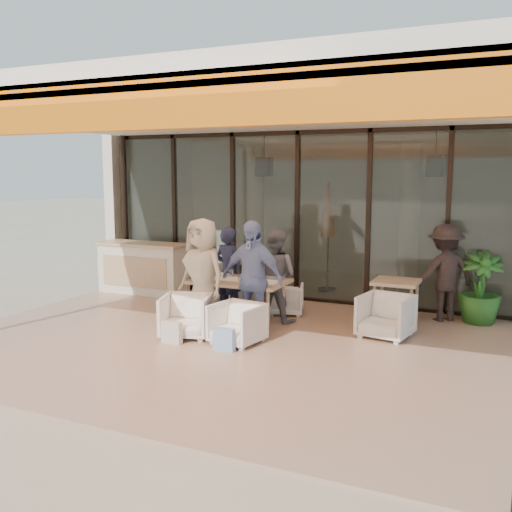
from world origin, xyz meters
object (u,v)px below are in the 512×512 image
Objects in this scene: host_counter at (143,268)px; diner_cream at (203,275)px; diner_grey at (275,276)px; side_table at (396,287)px; standing_woman at (445,273)px; chair_near_left at (186,314)px; diner_navy at (229,272)px; side_chair at (386,314)px; potted_palm at (480,288)px; diner_periwinkle at (252,279)px; chair_far_left at (242,294)px; chair_far_right at (286,298)px; dining_table at (240,283)px; chair_near_right at (237,322)px.

host_counter is 1.06× the size of diner_cream.
side_table is at bearing -159.12° from diner_grey.
standing_woman reaches higher than diner_grey.
chair_near_left is 0.44× the size of standing_woman.
diner_navy is 2.10× the size of side_chair.
chair_near_left is 0.47× the size of diner_navy.
potted_palm reaches higher than side_table.
diner_cream is 1.00× the size of diner_periwinkle.
side_table is at bearing 99.63° from side_chair.
potted_palm reaches higher than side_chair.
side_table is (1.86, 0.53, -0.13)m from diner_grey.
host_counter is 2.46m from chair_far_left.
chair_far_left is 0.83× the size of chair_near_left.
chair_near_left is 4.71m from potted_palm.
chair_far_right is 0.80× the size of side_table.
dining_table reaches higher than chair_near_right.
standing_woman is (3.36, 2.55, 0.45)m from chair_near_left.
diner_navy is 0.84m from diner_grey.
diner_navy is at bearing -20.67° from host_counter.
dining_table is at bearing 123.43° from chair_near_right.
standing_woman is (3.36, 1.15, 0.04)m from diner_navy.
chair_near_right reaches higher than chair_far_left.
side_chair reaches higher than chair_far_right.
host_counter is at bearing 154.40° from dining_table.
chair_near_left is 2.95m from side_chair.
chair_far_left is at bearing -79.01° from diner_navy.
chair_near_right is 0.73m from diner_periwinkle.
standing_woman is (0.66, 0.61, 0.17)m from side_table.
dining_table is at bearing -164.67° from side_chair.
chair_near_right is 0.38× the size of diner_cream.
diner_periwinkle is 1.48× the size of potted_palm.
chair_far_left is 0.34× the size of diner_periwinkle.
side_chair is (2.70, 0.68, -0.51)m from diner_cream.
diner_periwinkle reaches higher than chair_near_right.
side_table is 0.80m from side_chair.
diner_navy is at bearing -168.81° from side_table.
potted_palm reaches higher than chair_far_left.
diner_navy is 2.06× the size of side_table.
standing_woman is 0.59m from potted_palm.
diner_cream and diner_periwinkle have the same top height.
dining_table is at bearing -154.70° from potted_palm.
diner_navy is at bearing 4.86° from diner_grey.
diner_grey is (0.84, 1.40, 0.41)m from chair_near_left.
potted_palm is at bearing 2.72° from host_counter.
diner_navy is 0.88× the size of diner_periwinkle.
chair_near_left is at bearing 1.01° from standing_woman.
diner_grey is 1.30× the size of potted_palm.
host_counter is 3.13m from dining_table.
diner_periwinkle is 2.34× the size of side_table.
chair_near_right is (0.43, -0.96, -0.35)m from dining_table.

